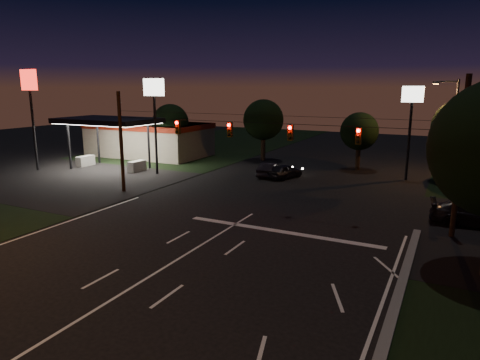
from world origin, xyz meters
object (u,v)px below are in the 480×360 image
Objects in this scene: car_oncoming_b at (270,169)px; utility_pole_right at (451,237)px; car_oncoming_a at (285,171)px; car_cross at (476,214)px.

utility_pole_right is at bearing 141.80° from car_oncoming_b.
car_oncoming_b is at bearing 8.52° from car_oncoming_a.
car_cross reaches higher than car_oncoming_a.
utility_pole_right is 2.27× the size of car_oncoming_b.
car_oncoming_a is 1.58m from car_oncoming_b.
car_oncoming_a is 0.99× the size of car_oncoming_b.
car_oncoming_b is 18.88m from car_cross.
utility_pole_right is 3.11m from car_cross.
car_oncoming_b is at bearing 145.11° from utility_pole_right.
utility_pole_right is 17.81m from car_oncoming_a.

